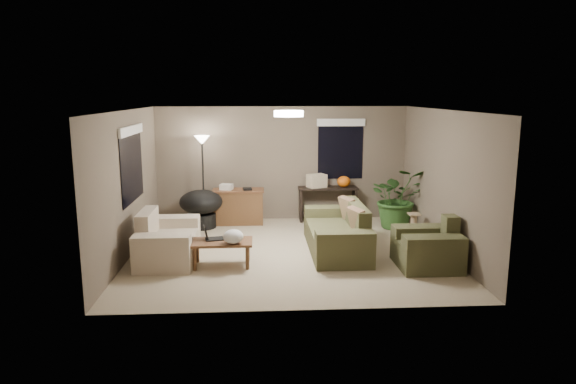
{
  "coord_description": "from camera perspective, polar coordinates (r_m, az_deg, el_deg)",
  "views": [
    {
      "loc": [
        -0.53,
        -8.75,
        2.78
      ],
      "look_at": [
        0.0,
        0.2,
        1.05
      ],
      "focal_mm": 32.0,
      "sensor_mm": 36.0,
      "label": 1
    }
  ],
  "objects": [
    {
      "name": "papasan_chair",
      "position": [
        10.88,
        -9.62,
        -1.52
      ],
      "size": [
        1.14,
        1.14,
        0.8
      ],
      "color": "black",
      "rests_on": "ground"
    },
    {
      "name": "desk_papers",
      "position": [
        11.03,
        -6.38,
        0.52
      ],
      "size": [
        0.7,
        0.3,
        0.12
      ],
      "color": "silver",
      "rests_on": "desk"
    },
    {
      "name": "cardboard_box",
      "position": [
        11.24,
        3.2,
        1.25
      ],
      "size": [
        0.46,
        0.42,
        0.29
      ],
      "primitive_type": "cube",
      "rotation": [
        0.0,
        0.0,
        0.42
      ],
      "color": "beige",
      "rests_on": "console_table"
    },
    {
      "name": "main_sofa",
      "position": [
        9.25,
        5.63,
        -4.71
      ],
      "size": [
        0.95,
        2.2,
        0.85
      ],
      "color": "#48492B",
      "rests_on": "ground"
    },
    {
      "name": "laptop",
      "position": [
        8.53,
        -8.5,
        -4.85
      ],
      "size": [
        0.4,
        0.29,
        0.24
      ],
      "color": "black",
      "rests_on": "coffee_table"
    },
    {
      "name": "armchair",
      "position": [
        8.66,
        15.28,
        -6.12
      ],
      "size": [
        0.95,
        1.0,
        0.85
      ],
      "color": "#494A2C",
      "rests_on": "ground"
    },
    {
      "name": "console_table",
      "position": [
        11.36,
        4.43,
        -1.01
      ],
      "size": [
        1.3,
        0.4,
        0.75
      ],
      "color": "black",
      "rests_on": "ground"
    },
    {
      "name": "houseplant",
      "position": [
        10.95,
        12.07,
        -1.34
      ],
      "size": [
        1.16,
        1.28,
        1.0
      ],
      "primitive_type": "imported",
      "color": "#2D5923",
      "rests_on": "ground"
    },
    {
      "name": "pumpkin",
      "position": [
        11.33,
        6.22,
        1.16
      ],
      "size": [
        0.32,
        0.32,
        0.24
      ],
      "primitive_type": "ellipsoid",
      "rotation": [
        0.0,
        0.0,
        0.09
      ],
      "color": "orange",
      "rests_on": "console_table"
    },
    {
      "name": "window_left",
      "position": [
        9.36,
        -16.99,
        4.34
      ],
      "size": [
        0.05,
        1.56,
        1.33
      ],
      "color": "black",
      "rests_on": "room_shell"
    },
    {
      "name": "throw_pillows",
      "position": [
        9.21,
        7.24,
        -2.54
      ],
      "size": [
        0.37,
        1.4,
        0.47
      ],
      "color": "#8C7251",
      "rests_on": "main_sofa"
    },
    {
      "name": "plastic_bag",
      "position": [
        8.25,
        -6.1,
        -4.94
      ],
      "size": [
        0.35,
        0.32,
        0.23
      ],
      "primitive_type": "ellipsoid",
      "rotation": [
        0.0,
        0.0,
        0.09
      ],
      "color": "white",
      "rests_on": "coffee_table"
    },
    {
      "name": "floor_lamp",
      "position": [
        10.92,
        -9.51,
        4.56
      ],
      "size": [
        0.32,
        0.32,
        1.91
      ],
      "color": "black",
      "rests_on": "ground"
    },
    {
      "name": "window_back",
      "position": [
        11.42,
        5.88,
        5.88
      ],
      "size": [
        1.06,
        0.05,
        1.33
      ],
      "color": "black",
      "rests_on": "room_shell"
    },
    {
      "name": "loveseat",
      "position": [
        8.96,
        -13.35,
        -5.47
      ],
      "size": [
        0.9,
        1.6,
        0.85
      ],
      "color": "beige",
      "rests_on": "ground"
    },
    {
      "name": "cat_scratching_post",
      "position": [
        10.27,
        13.77,
        -3.86
      ],
      "size": [
        0.32,
        0.32,
        0.5
      ],
      "color": "tan",
      "rests_on": "ground"
    },
    {
      "name": "desk",
      "position": [
        11.11,
        -5.53,
        -1.61
      ],
      "size": [
        1.1,
        0.5,
        0.75
      ],
      "color": "brown",
      "rests_on": "ground"
    },
    {
      "name": "coffee_table",
      "position": [
        8.45,
        -7.39,
        -5.82
      ],
      "size": [
        1.0,
        0.55,
        0.42
      ],
      "color": "brown",
      "rests_on": "ground"
    },
    {
      "name": "room_shell",
      "position": [
        8.9,
        0.08,
        1.02
      ],
      "size": [
        5.5,
        5.5,
        5.5
      ],
      "color": "tan",
      "rests_on": "ground"
    },
    {
      "name": "ceiling_fixture",
      "position": [
        8.77,
        0.08,
        8.7
      ],
      "size": [
        0.5,
        0.5,
        0.1
      ],
      "primitive_type": "cylinder",
      "color": "white",
      "rests_on": "room_shell"
    }
  ]
}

